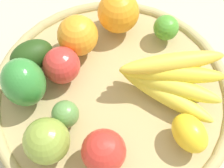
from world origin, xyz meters
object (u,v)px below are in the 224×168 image
apple_1 (47,141)px  bell_pepper (24,82)px  lemon_0 (190,133)px  lime_1 (166,28)px  orange_0 (118,12)px  apple_0 (104,151)px  lime_0 (65,114)px  apple_2 (62,65)px  orange_1 (78,36)px  banana_bunch (170,79)px  avocado (32,56)px

apple_1 → bell_pepper: bell_pepper is taller
lemon_0 → lime_1: bearing=-15.4°
orange_0 → apple_1: bearing=135.9°
apple_0 → orange_0: bearing=-25.7°
lemon_0 → apple_1: size_ratio=0.94×
lemon_0 → bell_pepper: size_ratio=0.76×
lime_0 → lime_1: bearing=-65.4°
apple_2 → bell_pepper: size_ratio=0.73×
apple_1 → lime_1: bearing=-61.7°
apple_0 → lemon_0: apple_0 is taller
orange_0 → orange_1: bearing=105.4°
lime_1 → bell_pepper: bearing=97.6°
orange_1 → banana_bunch: 0.18m
orange_1 → apple_2: size_ratio=1.15×
apple_2 → apple_1: size_ratio=0.91×
orange_0 → bell_pepper: bearing=114.4°
bell_pepper → orange_0: bearing=99.4°
banana_bunch → lime_0: bearing=87.9°
lime_1 → apple_0: bearing=134.4°
banana_bunch → lime_0: size_ratio=4.00×
orange_0 → lime_0: bearing=136.1°
orange_0 → apple_2: bearing=118.7°
orange_0 → banana_bunch: bearing=-170.3°
bell_pepper → apple_2: bearing=90.3°
orange_1 → bell_pepper: (-0.07, 0.11, 0.01)m
lime_0 → bell_pepper: (0.07, 0.05, 0.02)m
orange_0 → lime_0: size_ratio=1.76×
orange_1 → banana_bunch: orange_1 is taller
banana_bunch → apple_1: size_ratio=2.52×
apple_2 → lemon_0: 0.24m
orange_1 → lime_1: orange_1 is taller
banana_bunch → avocado: banana_bunch is taller
lime_1 → orange_0: size_ratio=0.61×
apple_0 → lime_0: apple_0 is taller
orange_0 → avocado: size_ratio=1.00×
orange_0 → apple_1: (-0.20, 0.19, -0.00)m
orange_1 → lime_0: 0.15m
apple_1 → bell_pepper: size_ratio=0.80×
lemon_0 → avocado: avocado is taller
orange_0 → lime_0: orange_0 is taller
orange_0 → avocado: bearing=99.7°
apple_2 → bell_pepper: 0.07m
apple_1 → orange_0: bearing=-44.1°
bell_pepper → apple_0: bearing=13.9°
orange_1 → lemon_0: 0.26m
orange_1 → apple_1: 0.20m
apple_2 → avocado: apple_2 is taller
apple_2 → apple_1: bearing=154.8°
orange_1 → orange_0: (0.02, -0.09, 0.00)m
lime_1 → apple_1: size_ratio=0.67×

